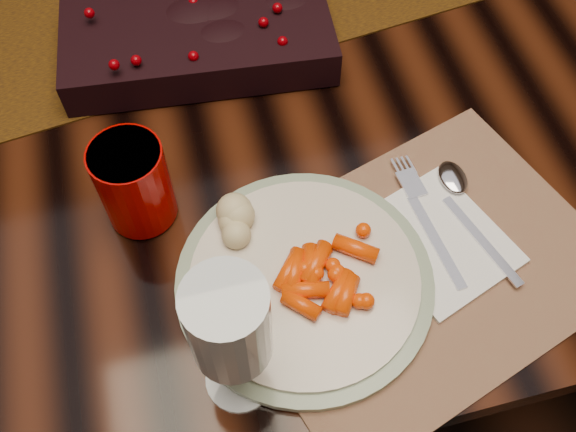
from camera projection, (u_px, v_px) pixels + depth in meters
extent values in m
plane|color=black|center=(267.00, 301.00, 1.52)|extent=(5.00, 5.00, 0.00)
cube|color=black|center=(262.00, 219.00, 1.20)|extent=(1.80, 1.00, 0.75)
cube|color=brown|center=(420.00, 267.00, 0.72)|extent=(0.48, 0.41, 0.00)
cylinder|color=beige|center=(305.00, 280.00, 0.70)|extent=(0.33, 0.33, 0.02)
cube|color=white|center=(439.00, 240.00, 0.74)|extent=(0.18, 0.19, 0.01)
cylinder|color=#9D0300|center=(134.00, 184.00, 0.71)|extent=(0.09, 0.09, 0.11)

